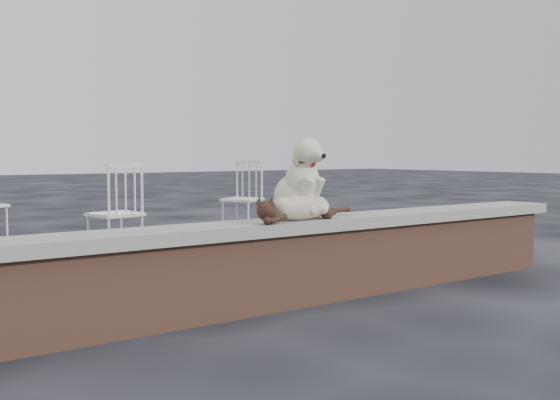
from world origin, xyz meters
TOP-DOWN VIEW (x-y plane):
  - ground at (0.00, 0.00)m, footprint 60.00×60.00m
  - brick_wall at (0.00, 0.00)m, footprint 6.00×0.30m
  - capstone at (0.00, 0.00)m, footprint 6.20×0.40m
  - dog at (0.48, 0.09)m, footprint 0.43×0.53m
  - cat at (0.40, -0.06)m, footprint 1.14×0.41m
  - chair_c at (0.06, 2.39)m, footprint 0.66×0.66m
  - chair_d at (2.11, 3.36)m, footprint 0.76×0.76m

SIDE VIEW (x-z plane):
  - ground at x=0.00m, z-range 0.00..0.00m
  - brick_wall at x=0.00m, z-range 0.00..0.50m
  - chair_c at x=0.06m, z-range 0.00..0.94m
  - chair_d at x=2.11m, z-range 0.00..0.94m
  - capstone at x=0.00m, z-range 0.50..0.58m
  - cat at x=0.40m, z-range 0.58..0.77m
  - dog at x=0.48m, z-range 0.58..1.14m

